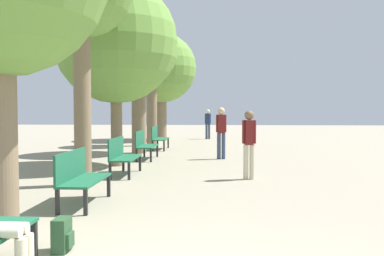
{
  "coord_description": "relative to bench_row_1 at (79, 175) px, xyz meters",
  "views": [
    {
      "loc": [
        0.86,
        -3.3,
        1.71
      ],
      "look_at": [
        0.23,
        7.54,
        1.2
      ],
      "focal_mm": 40.0,
      "sensor_mm": 36.0,
      "label": 1
    }
  ],
  "objects": [
    {
      "name": "backpack",
      "position": [
        0.59,
        -2.43,
        -0.34
      ],
      "size": [
        0.2,
        0.28,
        0.4
      ],
      "color": "#284C2D",
      "rests_on": "ground_plane"
    },
    {
      "name": "bench_row_4",
      "position": [
        0.0,
        10.12,
        0.0
      ],
      "size": [
        0.55,
        1.55,
        0.96
      ],
      "color": "#1E6042",
      "rests_on": "ground_plane"
    },
    {
      "name": "tree_row_3",
      "position": [
        -0.54,
        8.74,
        3.36
      ],
      "size": [
        3.05,
        3.05,
        5.5
      ],
      "color": "#7A664C",
      "rests_on": "ground_plane"
    },
    {
      "name": "bench_row_3",
      "position": [
        0.0,
        6.75,
        0.0
      ],
      "size": [
        0.55,
        1.55,
        0.96
      ],
      "color": "#1E6042",
      "rests_on": "ground_plane"
    },
    {
      "name": "tree_row_5",
      "position": [
        -0.54,
        15.46,
        3.28
      ],
      "size": [
        3.71,
        3.71,
        5.72
      ],
      "color": "#7A664C",
      "rests_on": "ground_plane"
    },
    {
      "name": "pedestrian_far",
      "position": [
        2.57,
        6.98,
        0.46
      ],
      "size": [
        0.35,
        0.24,
        1.73
      ],
      "color": "#384260",
      "rests_on": "ground_plane"
    },
    {
      "name": "tree_row_2",
      "position": [
        -0.54,
        5.12,
        3.11
      ],
      "size": [
        3.62,
        3.62,
        5.47
      ],
      "color": "#7A664C",
      "rests_on": "ground_plane"
    },
    {
      "name": "pedestrian_near",
      "position": [
        1.93,
        16.3,
        0.4
      ],
      "size": [
        0.33,
        0.24,
        1.64
      ],
      "color": "#384260",
      "rests_on": "ground_plane"
    },
    {
      "name": "bench_row_2",
      "position": [
        0.0,
        3.37,
        0.0
      ],
      "size": [
        0.55,
        1.55,
        0.96
      ],
      "color": "#1E6042",
      "rests_on": "ground_plane"
    },
    {
      "name": "bench_row_1",
      "position": [
        0.0,
        0.0,
        0.0
      ],
      "size": [
        0.55,
        1.55,
        0.96
      ],
      "color": "#1E6042",
      "rests_on": "ground_plane"
    },
    {
      "name": "pedestrian_mid",
      "position": [
        3.2,
        2.91,
        0.41
      ],
      "size": [
        0.33,
        0.24,
        1.65
      ],
      "color": "beige",
      "rests_on": "ground_plane"
    },
    {
      "name": "tree_row_4",
      "position": [
        -0.54,
        11.98,
        3.51
      ],
      "size": [
        2.34,
        2.34,
        5.37
      ],
      "color": "#7A664C",
      "rests_on": "ground_plane"
    }
  ]
}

